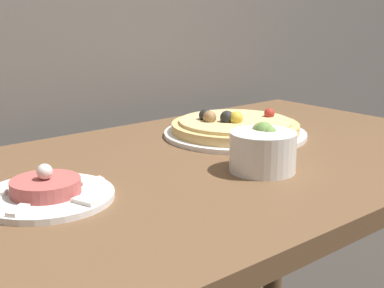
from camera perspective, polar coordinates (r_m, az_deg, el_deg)
The scene contains 4 objects.
dining_table at distance 1.03m, azimuth -1.28°, elevation -7.71°, with size 1.37×0.71×0.73m.
pizza_plate at distance 1.22m, azimuth 4.58°, elevation 1.70°, with size 0.32×0.32×0.06m.
tartare_plate at distance 0.86m, azimuth -15.29°, elevation -4.98°, with size 0.21×0.21×0.06m.
small_bowl at distance 0.97m, azimuth 7.57°, elevation -0.55°, with size 0.12×0.12×0.09m.
Camera 1 is at (-0.59, -0.39, 1.02)m, focal length 50.00 mm.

